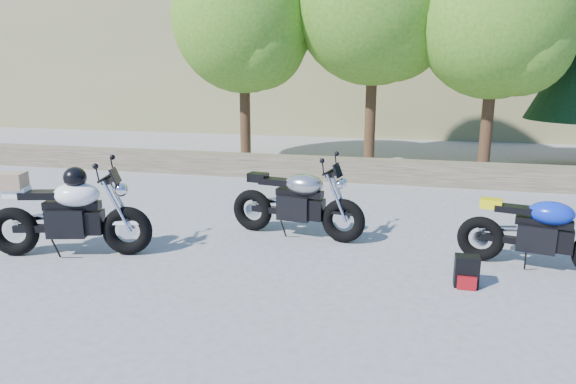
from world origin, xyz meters
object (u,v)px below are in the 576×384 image
object	(u,v)px
silver_bike	(297,203)
white_bike	(68,213)
blue_bike	(540,233)
backpack	(467,272)

from	to	relation	value
silver_bike	white_bike	size ratio (longest dim) A/B	0.98
white_bike	blue_bike	size ratio (longest dim) A/B	1.12
white_bike	blue_bike	bearing A→B (deg)	-5.99
white_bike	backpack	distance (m)	5.16
blue_bike	backpack	xyz separation A→B (m)	(-0.92, -0.78, -0.30)
white_bike	backpack	xyz separation A→B (m)	(5.14, 0.18, -0.42)
silver_bike	backpack	xyz separation A→B (m)	(2.33, -1.34, -0.34)
white_bike	backpack	world-z (taller)	white_bike
silver_bike	blue_bike	bearing A→B (deg)	-0.57
blue_bike	white_bike	bearing A→B (deg)	-157.70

